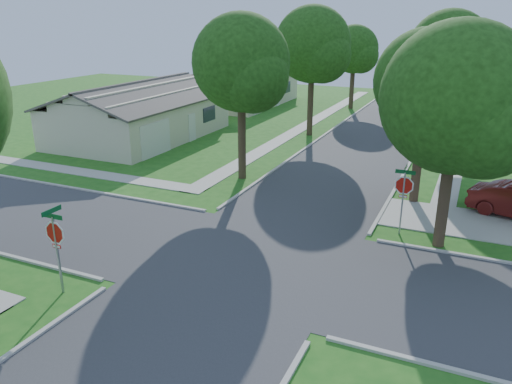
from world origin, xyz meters
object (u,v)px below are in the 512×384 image
Objects in this scene: stop_sign_ne at (404,188)px; house_nw_far at (240,89)px; tree_e_far at (460,49)px; house_nw_near at (141,118)px; stop_sign_sw at (55,236)px; tree_e_mid at (449,55)px; tree_w_far at (355,52)px; tree_ne_corner at (458,106)px; car_curb_west at (403,91)px; tree_w_mid at (313,48)px; tree_w_near at (242,67)px; car_curb_east at (403,115)px; tree_e_near at (427,86)px.

stop_sign_ne is 34.26m from house_nw_far.
house_nw_near is (-20.75, -19.01, -4.46)m from tree_e_far.
stop_sign_sw is at bearing -135.00° from stop_sign_ne.
house_nw_near is at bearing -90.00° from house_nw_far.
tree_e_mid is (9.46, 25.71, 4.22)m from stop_sign_sw.
tree_w_far reaches higher than house_nw_near.
tree_ne_corner is 25.15m from house_nw_near.
car_curb_west is (-5.90, 39.24, -1.35)m from stop_sign_ne.
stop_sign_ne is 0.34× the size of tree_ne_corner.
tree_w_mid is at bearing -44.07° from house_nw_far.
car_curb_east is (5.84, 19.37, -5.37)m from tree_w_near.
stop_sign_sw is at bearing -110.20° from tree_e_mid.
tree_w_mid reaches higher than stop_sign_sw.
tree_e_far reaches higher than car_curb_east.
tree_w_near is 1.92× the size of car_curb_west.
car_curb_west is (3.50, 48.64, -1.35)m from stop_sign_sw.
house_nw_far is (-20.75, -2.01, -4.46)m from tree_e_far.
car_curb_east is at bearing 79.88° from stop_sign_sw.
house_nw_near is at bearing 152.17° from tree_w_near.
tree_e_near is 21.98m from house_nw_near.
tree_w_far is 22.49m from house_nw_near.
tree_w_far is 0.59× the size of house_nw_far.
stop_sign_sw is 0.31× the size of tree_w_mid.
stop_sign_ne is 0.36× the size of tree_e_near.
stop_sign_ne reaches higher than car_curb_west.
tree_w_near reaches higher than tree_w_far.
tree_w_far is 1.83× the size of car_curb_east.
tree_e_mid is 0.68× the size of house_nw_far.
tree_w_near is 25.01m from tree_w_far.
house_nw_far is (-11.34, -2.01, -3.99)m from tree_w_far.
tree_e_mid is 24.35m from car_curb_west.
tree_e_mid is at bearing -61.09° from car_curb_east.
car_curb_east is at bearing 115.78° from tree_e_mid.
house_nw_far is at bearing -174.47° from tree_e_far.
tree_ne_corner reaches higher than car_curb_west.
tree_e_far is at bearing 90.00° from tree_e_near.
house_nw_near and house_nw_far have the same top height.
tree_e_far reaches higher than car_curb_west.
tree_e_far is at bearing 69.40° from tree_w_near.
tree_w_near is 13.63m from house_nw_near.
stop_sign_sw is at bearing 84.10° from car_curb_west.
tree_e_far is at bearing 89.90° from stop_sign_ne.
tree_e_far is 29.85m from tree_ne_corner.
tree_ne_corner is (11.06, 8.91, 3.56)m from stop_sign_sw.
car_curb_east is 0.94× the size of car_curb_west.
tree_e_near is 0.90× the size of tree_e_mid.
tree_w_near is at bearing -63.73° from house_nw_far.
tree_e_far is at bearing 60.89° from car_curb_east.
tree_e_near is at bearing -90.03° from tree_e_mid.
car_curb_west is (3.44, 34.94, -5.44)m from tree_w_near.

